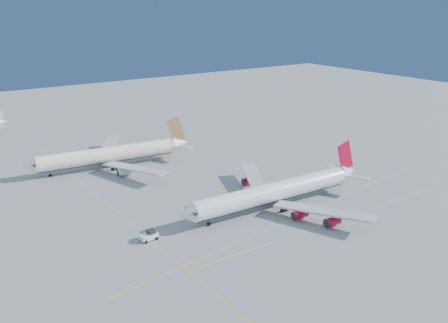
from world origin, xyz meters
TOP-DOWN VIEW (x-y plane):
  - ground at (0.00, 0.00)m, footprint 500.00×500.00m
  - taxiway_lines at (-14.71, 6.34)m, footprint 118.86×140.00m
  - airliner_virgin at (-0.61, 2.41)m, footprint 63.11×56.77m
  - airliner_etihad at (-25.10, 63.20)m, footprint 59.71×54.89m
  - pushback_tug at (-39.92, 4.50)m, footprint 4.61×3.07m

SIDE VIEW (x-z plane):
  - ground at x=0.00m, z-range 0.00..0.00m
  - taxiway_lines at x=-14.71m, z-range 0.00..0.02m
  - pushback_tug at x=-39.92m, z-range -0.09..2.39m
  - airliner_virgin at x=-0.61m, z-range -3.09..12.49m
  - airliner_etihad at x=-25.10m, z-range -3.05..12.53m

